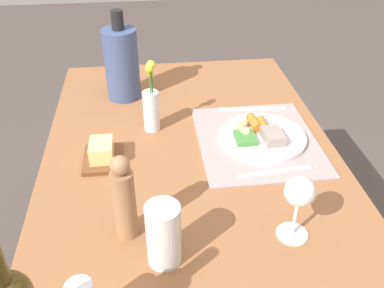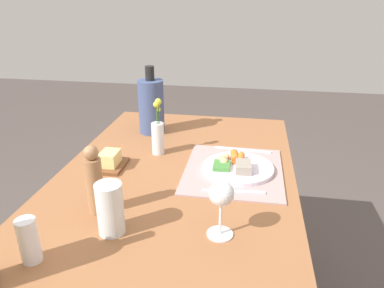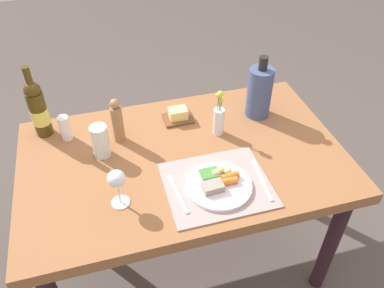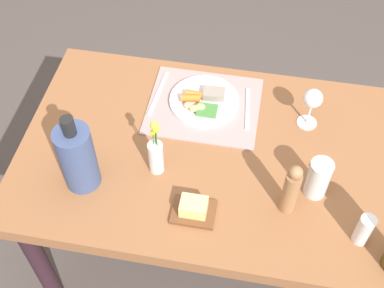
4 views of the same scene
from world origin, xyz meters
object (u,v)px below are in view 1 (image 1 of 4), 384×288
Objects in this scene: pepper_mill at (124,199)px; wine_glass at (299,195)px; fork at (276,172)px; butter_dish at (102,154)px; dinner_plate at (261,135)px; knife at (252,109)px; dining_table at (193,187)px; cooler_bottle at (122,63)px; water_tumbler at (164,238)px; flower_vase at (151,107)px.

pepper_mill is 1.32× the size of wine_glass.
fork is at bearing -66.77° from pepper_mill.
fork is 1.49× the size of butter_dish.
fork is 0.46m from butter_dish.
dinner_plate is at bearing -5.96° from fork.
dinner_plate is at bearing -3.72° from wine_glass.
knife is 1.41× the size of wine_glass.
butter_dish is 0.29m from pepper_mill.
dining_table is 4.49× the size of cooler_bottle.
wine_glass reaches higher than dining_table.
dinner_plate is at bearing -37.21° from water_tumbler.
cooler_bottle is (0.22, 0.08, 0.04)m from flower_vase.
wine_glass is at bearing -148.67° from flower_vase.
wine_glass reaches higher than dinner_plate.
butter_dish is at bearing 171.41° from cooler_bottle.
knife is at bearing -77.91° from flower_vase.
cooler_bottle is (0.68, 0.37, 0.01)m from wine_glass.
water_tumbler is 0.64× the size of flower_vase.
pepper_mill is 0.42m from flower_vase.
dining_table is 5.32× the size of dinner_plate.
dining_table is 8.46× the size of wine_glass.
water_tumbler reaches higher than fork.
water_tumbler is at bearing 123.38° from fork.
dinner_plate is at bearing 179.73° from knife.
knife is at bearing -4.12° from wine_glass.
flower_vase is (0.18, 0.10, 0.16)m from dining_table.
flower_vase reaches higher than water_tumbler.
wine_glass is at bearing 176.28° from dinner_plate.
knife is at bearing -110.15° from cooler_bottle.
butter_dish is 0.59× the size of flower_vase.
cooler_bottle is (0.36, -0.05, 0.10)m from butter_dish.
water_tumbler is 1.08× the size of butter_dish.
knife is (0.17, -0.01, -0.01)m from dinner_plate.
water_tumbler is (-0.56, 0.32, 0.05)m from knife.
butter_dish is 0.64× the size of pepper_mill.
butter_dish is at bearing 22.02° from water_tumbler.
dinner_plate is (0.08, -0.20, 0.10)m from dining_table.
dinner_plate reaches higher than fork.
flower_vase is at bearing -44.00° from butter_dish.
pepper_mill is 0.36m from wine_glass.
dinner_plate is at bearing -129.10° from cooler_bottle.
cooler_bottle reaches higher than knife.
pepper_mill is at bearing 130.09° from dinner_plate.
dinner_plate is at bearing -108.10° from flower_vase.
flower_vase reaches higher than knife.
butter_dish is at bearing 95.67° from dinner_plate.
dining_table is 6.39× the size of pepper_mill.
fork is 0.39m from water_tumbler.
dining_table is at bearing 64.88° from fork.
pepper_mill reaches higher than dining_table.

